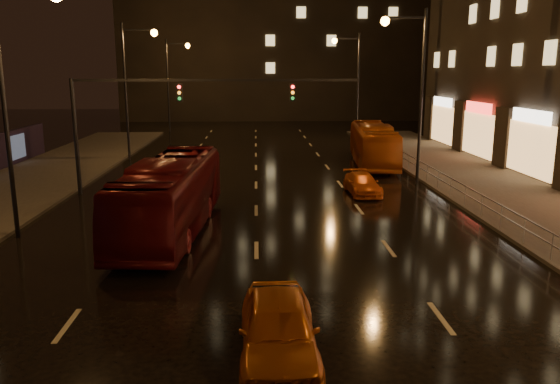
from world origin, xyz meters
name	(u,v)px	position (x,y,z in m)	size (l,w,h in m)	color
ground	(256,192)	(0.00, 20.00, 0.00)	(140.00, 140.00, 0.00)	black
sidewalk_right	(540,211)	(13.50, 15.00, 0.07)	(7.00, 70.00, 0.15)	#38332D
traffic_signal	(160,106)	(-5.06, 20.00, 4.74)	(15.31, 0.32, 6.20)	black
railing_right	(451,182)	(10.20, 18.00, 0.90)	(0.05, 56.00, 1.00)	#99999E
bus_red	(171,195)	(-3.52, 12.67, 1.54)	(2.58, 11.04, 3.08)	#520B0F
bus_curb	(373,145)	(8.36, 28.76, 1.47)	(2.46, 10.52, 2.93)	#A44510
taxi_near	(279,329)	(0.50, 2.03, 0.76)	(1.79, 4.44, 1.51)	#B85411
taxi_far	(362,184)	(5.79, 19.39, 0.56)	(1.56, 3.84, 1.11)	#D25713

